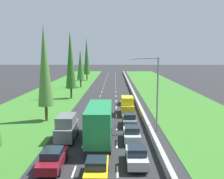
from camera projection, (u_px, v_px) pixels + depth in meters
The scene contains 19 objects.
ground_plane at pixel (109, 90), 64.41m from camera, with size 300.00×300.00×0.00m, color #28282B.
grass_verge_left at pixel (61, 90), 64.57m from camera, with size 14.00×140.00×0.04m, color #387528.
grass_verge_right at pixel (164, 90), 64.24m from camera, with size 14.00×140.00×0.04m, color #387528.
median_barrier at pixel (131, 89), 64.28m from camera, with size 0.44×120.00×0.85m, color #9E9B93.
lane_markings at pixel (109, 90), 64.41m from camera, with size 3.64×116.00×0.01m.
silver_hatchback_right_lane at pixel (136, 156), 20.91m from camera, with size 1.74×3.90×1.72m.
silver_hatchback_right_lane_third at pixel (132, 134), 26.67m from camera, with size 1.74×3.90×1.72m.
grey_hatchback_right_lane at pixel (129, 120), 32.38m from camera, with size 1.74×3.90×1.72m.
maroon_sedan_left_lane at pixel (53, 159), 20.44m from camera, with size 1.82×4.50×1.64m.
yellow_van_right_lane at pixel (127, 106), 38.53m from camera, with size 1.96×4.90×2.82m.
yellow_hatchback_centre_lane at pixel (97, 169), 18.56m from camera, with size 1.74×3.90×1.72m.
green_box_truck_centre_lane at pixel (100, 123), 26.03m from camera, with size 2.46×9.40×4.18m.
grey_van_left_lane at pixel (67, 127), 27.09m from camera, with size 1.96×4.90×2.82m.
yellow_hatchback_right_lane at pixel (126, 100), 46.44m from camera, with size 1.74×3.90×1.72m.
poplar_tree_second at pixel (45, 66), 33.87m from camera, with size 2.13×2.13×13.37m.
poplar_tree_third at pixel (70, 60), 51.30m from camera, with size 2.15×2.15×14.10m.
poplar_tree_fourth at pixel (80, 65), 68.88m from camera, with size 2.06×2.06×10.55m.
poplar_tree_fifth at pixel (87, 56), 86.61m from camera, with size 2.17×2.17×14.85m.
street_light_mast at pixel (155, 89), 29.49m from camera, with size 3.20×0.28×9.00m.
Camera 1 is at (1.54, -3.71, 9.38)m, focal length 39.77 mm.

